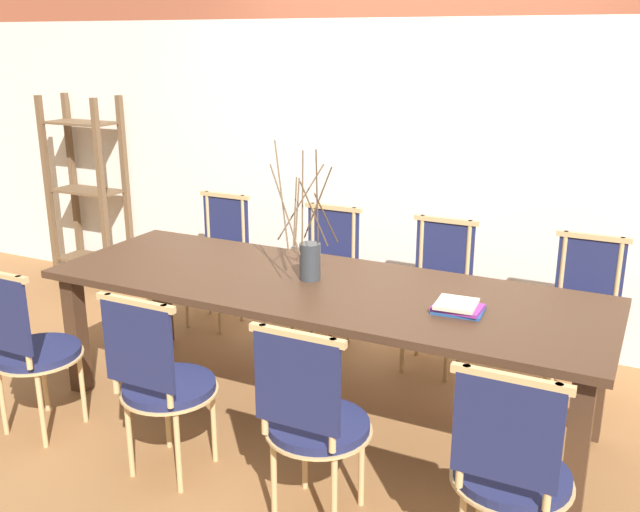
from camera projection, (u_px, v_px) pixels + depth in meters
ground_plane at (320, 411)px, 3.88m from camera, size 16.00×16.00×0.00m
wall_rear at (415, 94)px, 4.59m from camera, size 12.00×0.06×3.20m
dining_table at (320, 299)px, 3.69m from camera, size 2.91×0.97×0.74m
chair_near_leftend at (28, 346)px, 3.54m from camera, size 0.45×0.45×0.91m
chair_near_left at (161, 379)px, 3.19m from camera, size 0.45×0.45×0.91m
chair_near_center at (313, 418)px, 2.86m from camera, size 0.45×0.45×0.91m
chair_near_right at (510, 468)px, 2.53m from camera, size 0.45×0.45×0.91m
chair_far_leftend at (217, 256)px, 4.98m from camera, size 0.45×0.45×0.91m
chair_far_left at (324, 273)px, 4.62m from camera, size 0.45×0.45×0.91m
chair_far_center at (436, 291)px, 4.30m from camera, size 0.45×0.45×0.91m
chair_far_right at (583, 314)px, 3.94m from camera, size 0.45×0.45×0.91m
vase_centerpiece at (309, 256)px, 3.70m from camera, size 0.33×0.40×0.72m
book_stack at (458, 307)px, 3.29m from camera, size 0.24×0.21×0.05m
shelving_rack at (87, 191)px, 5.78m from camera, size 0.61×0.32×1.52m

